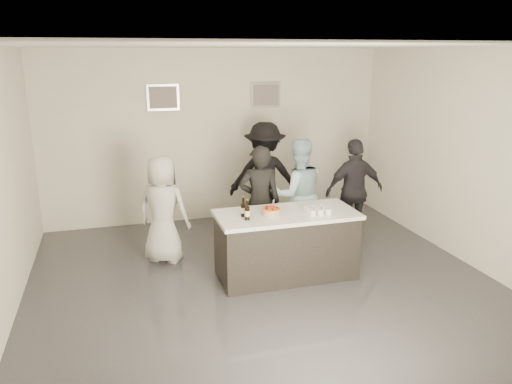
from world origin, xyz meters
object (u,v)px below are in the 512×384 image
person_main_blue (298,195)px  person_guest_left (163,209)px  beer_bottle_b (247,210)px  person_main_black (260,202)px  person_guest_back (265,177)px  bar_counter (286,245)px  cake (271,212)px  beer_bottle_a (243,207)px  person_guest_right (354,191)px

person_main_blue → person_guest_left: size_ratio=1.10×
beer_bottle_b → person_main_black: bearing=64.2°
person_main_black → person_main_blue: bearing=-156.2°
person_guest_left → person_main_black: bearing=-156.3°
beer_bottle_b → person_guest_back: bearing=67.0°
bar_counter → beer_bottle_b: 0.83m
beer_bottle_b → person_guest_left: (-0.93, 1.12, -0.25)m
person_main_black → bar_counter: bearing=112.5°
cake → beer_bottle_a: 0.38m
cake → person_guest_left: bearing=142.3°
bar_counter → person_guest_right: 1.80m
cake → beer_bottle_b: bearing=-161.4°
beer_bottle_b → person_guest_left: person_guest_left is taller
bar_counter → beer_bottle_a: size_ratio=7.15×
person_main_black → person_guest_left: person_main_black is taller
person_main_blue → person_guest_right: size_ratio=1.04×
beer_bottle_a → person_guest_right: person_guest_right is taller
person_main_blue → person_guest_right: (0.98, 0.06, -0.03)m
beer_bottle_a → person_guest_left: (-0.92, 0.98, -0.25)m
cake → person_guest_back: (0.50, 1.90, -0.02)m
beer_bottle_b → person_main_blue: (1.07, 1.03, -0.17)m
cake → person_main_black: (0.08, 0.77, -0.10)m
person_guest_right → beer_bottle_a: bearing=24.5°
cake → beer_bottle_a: beer_bottle_a is taller
bar_counter → person_guest_right: (1.48, 0.96, 0.38)m
bar_counter → person_main_blue: 1.10m
cake → person_main_black: size_ratio=0.14×
person_main_black → person_guest_left: 1.39m
person_guest_right → person_guest_back: size_ratio=0.90×
person_guest_left → beer_bottle_a: bearing=166.3°
bar_counter → person_main_blue: size_ratio=1.08×
beer_bottle_b → person_main_blue: size_ratio=0.15×
person_main_black → person_guest_right: size_ratio=1.01×
person_main_blue → person_guest_left: person_main_blue is taller
beer_bottle_a → person_guest_left: bearing=133.3°
bar_counter → beer_bottle_a: 0.82m
cake → person_main_black: 0.78m
beer_bottle_b → bar_counter: bearing=13.0°
person_main_black → person_main_blue: size_ratio=0.97×
person_main_black → person_guest_back: (0.43, 1.12, 0.08)m
bar_counter → person_guest_back: size_ratio=1.02×
bar_counter → beer_bottle_b: beer_bottle_b is taller
beer_bottle_a → person_guest_right: bearing=24.8°
person_guest_right → person_guest_back: person_guest_back is taller
beer_bottle_a → person_main_blue: bearing=39.3°
bar_counter → beer_bottle_a: (-0.59, 0.01, 0.58)m
person_guest_right → person_guest_back: (-1.19, 0.92, 0.09)m
cake → person_main_black: bearing=84.4°
beer_bottle_b → cake: bearing=18.6°
beer_bottle_a → person_guest_left: person_guest_left is taller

